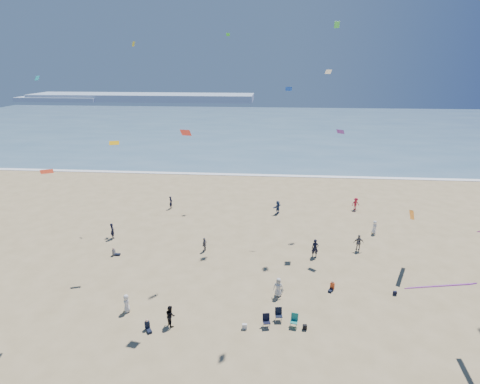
{
  "coord_description": "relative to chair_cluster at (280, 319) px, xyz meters",
  "views": [
    {
      "loc": [
        4.0,
        -16.36,
        18.44
      ],
      "look_at": [
        2.0,
        8.0,
        9.89
      ],
      "focal_mm": 28.0,
      "sensor_mm": 36.0,
      "label": 1
    }
  ],
  "objects": [
    {
      "name": "chair_cluster",
      "position": [
        0.0,
        0.0,
        0.0
      ],
      "size": [
        2.71,
        1.48,
        1.0
      ],
      "color": "black",
      "rests_on": "ground"
    },
    {
      "name": "kites_aloft",
      "position": [
        4.21,
        6.78,
        13.93
      ],
      "size": [
        43.56,
        40.41,
        31.15
      ],
      "color": "red",
      "rests_on": "ground"
    },
    {
      "name": "standing_flyers",
      "position": [
        1.92,
        8.04,
        0.34
      ],
      "size": [
        33.19,
        36.76,
        1.94
      ],
      "color": "black",
      "rests_on": "ground"
    },
    {
      "name": "headland_near",
      "position": [
        -105.05,
        158.31,
        0.5
      ],
      "size": [
        40.0,
        14.0,
        2.0
      ],
      "primitive_type": "cube",
      "color": "#7A8EA8",
      "rests_on": "ground"
    },
    {
      "name": "navy_bag",
      "position": [
        9.66,
        4.57,
        -0.33
      ],
      "size": [
        0.28,
        0.18,
        0.34
      ],
      "primitive_type": "cube",
      "color": "black",
      "rests_on": "ground"
    },
    {
      "name": "ocean",
      "position": [
        -5.05,
        88.31,
        -0.47
      ],
      "size": [
        220.0,
        100.0,
        0.06
      ],
      "primitive_type": "cube",
      "color": "#476B84",
      "rests_on": "ground"
    },
    {
      "name": "black_backpack",
      "position": [
        1.82,
        -0.35,
        -0.31
      ],
      "size": [
        0.3,
        0.22,
        0.38
      ],
      "primitive_type": "cube",
      "color": "black",
      "rests_on": "ground"
    },
    {
      "name": "headland_far",
      "position": [
        -65.05,
        163.31,
        1.1
      ],
      "size": [
        110.0,
        20.0,
        3.2
      ],
      "primitive_type": "cube",
      "color": "#7A8EA8",
      "rests_on": "ground"
    },
    {
      "name": "white_tote",
      "position": [
        -2.55,
        -0.64,
        -0.3
      ],
      "size": [
        0.35,
        0.2,
        0.4
      ],
      "primitive_type": "cube",
      "color": "silver",
      "rests_on": "ground"
    },
    {
      "name": "surf_line",
      "position": [
        -5.05,
        38.31,
        -0.46
      ],
      "size": [
        220.0,
        1.2,
        0.08
      ],
      "primitive_type": "cube",
      "color": "white",
      "rests_on": "ground"
    },
    {
      "name": "seated_group",
      "position": [
        -4.16,
        -0.85,
        -0.08
      ],
      "size": [
        21.86,
        18.73,
        0.84
      ],
      "color": "silver",
      "rests_on": "ground"
    }
  ]
}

